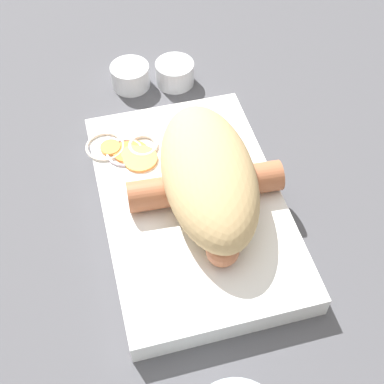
{
  "coord_description": "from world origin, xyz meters",
  "views": [
    {
      "loc": [
        0.31,
        -0.08,
        0.43
      ],
      "look_at": [
        0.0,
        0.0,
        0.03
      ],
      "focal_mm": 50.0,
      "sensor_mm": 36.0,
      "label": 1
    }
  ],
  "objects_px": {
    "condiment_cup_near": "(175,74)",
    "condiment_cup_far": "(130,77)",
    "bread_roll": "(210,177)",
    "food_tray": "(192,206)",
    "sausage": "(205,185)"
  },
  "relations": [
    {
      "from": "food_tray",
      "to": "condiment_cup_far",
      "type": "distance_m",
      "value": 0.21
    },
    {
      "from": "bread_roll",
      "to": "sausage",
      "type": "height_order",
      "value": "bread_roll"
    },
    {
      "from": "bread_roll",
      "to": "condiment_cup_near",
      "type": "xyz_separation_m",
      "value": [
        -0.2,
        0.01,
        -0.04
      ]
    },
    {
      "from": "condiment_cup_near",
      "to": "condiment_cup_far",
      "type": "distance_m",
      "value": 0.05
    },
    {
      "from": "bread_roll",
      "to": "food_tray",
      "type": "bearing_deg",
      "value": -104.35
    },
    {
      "from": "bread_roll",
      "to": "condiment_cup_far",
      "type": "relative_size",
      "value": 3.85
    },
    {
      "from": "condiment_cup_near",
      "to": "condiment_cup_far",
      "type": "relative_size",
      "value": 1.0
    },
    {
      "from": "condiment_cup_near",
      "to": "condiment_cup_far",
      "type": "xyz_separation_m",
      "value": [
        -0.01,
        -0.05,
        0.0
      ]
    },
    {
      "from": "food_tray",
      "to": "condiment_cup_near",
      "type": "relative_size",
      "value": 5.78
    },
    {
      "from": "condiment_cup_near",
      "to": "bread_roll",
      "type": "bearing_deg",
      "value": -4.14
    },
    {
      "from": "sausage",
      "to": "condiment_cup_far",
      "type": "xyz_separation_m",
      "value": [
        -0.21,
        -0.04,
        -0.03
      ]
    },
    {
      "from": "food_tray",
      "to": "sausage",
      "type": "distance_m",
      "value": 0.03
    },
    {
      "from": "sausage",
      "to": "condiment_cup_near",
      "type": "relative_size",
      "value": 3.79
    },
    {
      "from": "food_tray",
      "to": "condiment_cup_far",
      "type": "bearing_deg",
      "value": -173.74
    },
    {
      "from": "bread_roll",
      "to": "condiment_cup_near",
      "type": "distance_m",
      "value": 0.21
    }
  ]
}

